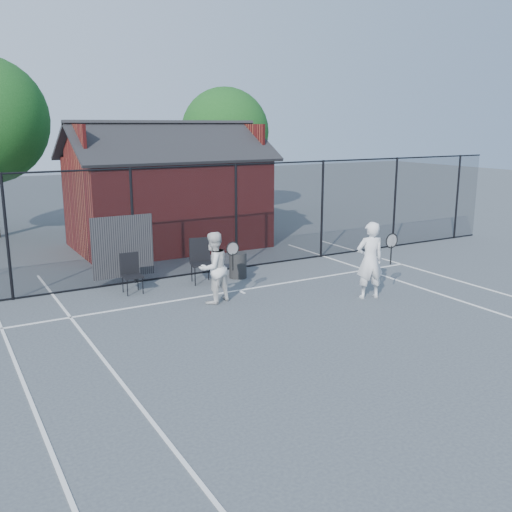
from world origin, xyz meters
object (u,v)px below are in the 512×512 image
clubhouse (167,199)px  chair_right (202,262)px  player_front (370,260)px  player_back (213,268)px  chair_left (132,274)px  waste_bin (238,265)px

clubhouse → chair_right: (-1.00, -4.90, -1.04)m
player_front → chair_right: 4.33m
clubhouse → player_front: bearing=-76.7°
chair_right → clubhouse: bearing=91.3°
player_back → chair_left: bearing=130.4°
chair_right → waste_bin: bearing=12.9°
clubhouse → waste_bin: bearing=-89.2°
chair_left → chair_right: bearing=0.7°
player_back → chair_right: player_back is taller
chair_left → waste_bin: chair_left is taller
player_front → player_back: 3.70m
chair_left → chair_right: chair_right is taller
player_front → chair_left: 5.75m
chair_left → chair_right: size_ratio=0.85×
waste_bin → chair_right: bearing=180.0°
clubhouse → player_front: 8.33m
clubhouse → chair_left: bearing=-120.3°
clubhouse → waste_bin: 5.06m
clubhouse → chair_right: bearing=-101.5°
player_back → chair_left: (-1.41, 1.65, -0.35)m
player_front → waste_bin: player_front is taller
player_front → chair_left: size_ratio=1.92×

